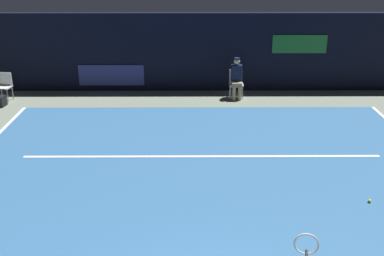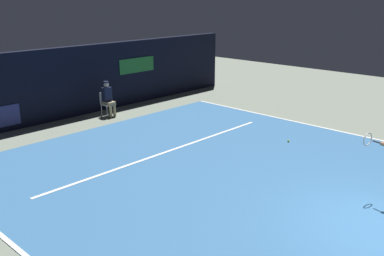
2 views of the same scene
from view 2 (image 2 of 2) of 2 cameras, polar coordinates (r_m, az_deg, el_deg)
name	(u,v)px [view 2 (image 2 of 2)]	position (r m, az deg, el deg)	size (l,w,h in m)	color
ground_plane	(217,169)	(11.49, 3.26, -5.44)	(33.04, 33.04, 0.00)	gray
court_surface	(217,169)	(11.49, 3.26, -5.42)	(10.79, 10.87, 0.01)	#336699
line_sideline_left	(316,126)	(15.73, 15.94, 0.24)	(0.10, 10.87, 0.01)	white
line_sideline_right	(22,253)	(8.57, -21.40, -15.00)	(0.10, 10.87, 0.01)	white
line_service	(167,152)	(12.71, -3.31, -3.12)	(8.41, 0.10, 0.01)	white
back_wall	(63,83)	(16.64, -16.52, 5.65)	(16.75, 0.33, 2.60)	black
line_judge_on_chair	(108,98)	(16.60, -10.98, 3.85)	(0.45, 0.54, 1.32)	white
tennis_ball	(288,141)	(13.84, 12.53, -1.67)	(0.07, 0.07, 0.07)	#CCE033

